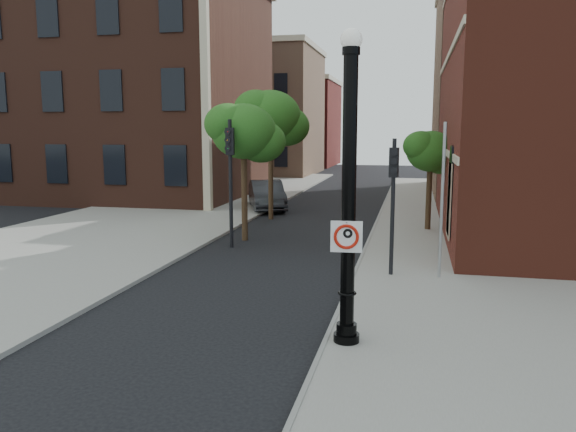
% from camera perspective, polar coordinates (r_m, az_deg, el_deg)
% --- Properties ---
extents(ground, '(120.00, 120.00, 0.00)m').
position_cam_1_polar(ground, '(12.52, -5.59, -11.97)').
color(ground, black).
rests_on(ground, ground).
extents(sidewalk_right, '(8.00, 60.00, 0.12)m').
position_cam_1_polar(sidewalk_right, '(21.67, 18.50, -3.30)').
color(sidewalk_right, gray).
rests_on(sidewalk_right, ground).
extents(sidewalk_left, '(10.00, 50.00, 0.12)m').
position_cam_1_polar(sidewalk_left, '(32.06, -10.80, 0.81)').
color(sidewalk_left, gray).
rests_on(sidewalk_left, ground).
extents(curb_edge, '(0.10, 60.00, 0.14)m').
position_cam_1_polar(curb_edge, '(21.61, 8.01, -2.93)').
color(curb_edge, gray).
rests_on(curb_edge, ground).
extents(victorian_building, '(18.60, 14.60, 17.95)m').
position_cam_1_polar(victorian_building, '(40.47, -17.10, 14.54)').
color(victorian_building, '#50291D').
rests_on(victorian_building, ground).
extents(bg_building_tan_a, '(12.00, 12.00, 12.00)m').
position_cam_1_polar(bg_building_tan_a, '(57.32, -3.26, 10.35)').
color(bg_building_tan_a, '#9B6F54').
rests_on(bg_building_tan_a, ground).
extents(bg_building_red, '(12.00, 12.00, 10.00)m').
position_cam_1_polar(bg_building_red, '(70.87, -0.10, 9.26)').
color(bg_building_red, maroon).
rests_on(bg_building_red, ground).
extents(lamppost, '(0.53, 0.53, 6.32)m').
position_cam_1_polar(lamppost, '(11.16, 6.17, 0.98)').
color(lamppost, black).
rests_on(lamppost, ground).
extents(no_parking_sign, '(0.63, 0.10, 0.63)m').
position_cam_1_polar(no_parking_sign, '(11.10, 5.97, -2.08)').
color(no_parking_sign, white).
rests_on(no_parking_sign, ground).
extents(parked_car, '(3.35, 5.17, 1.61)m').
position_cam_1_polar(parked_car, '(31.30, -2.17, 2.14)').
color(parked_car, '#2B2B30').
rests_on(parked_car, ground).
extents(traffic_signal_left, '(0.34, 0.41, 4.79)m').
position_cam_1_polar(traffic_signal_left, '(21.01, -5.90, 5.47)').
color(traffic_signal_left, black).
rests_on(traffic_signal_left, ground).
extents(traffic_signal_right, '(0.29, 0.35, 4.17)m').
position_cam_1_polar(traffic_signal_right, '(16.75, 10.65, 3.09)').
color(traffic_signal_right, black).
rests_on(traffic_signal_right, ground).
extents(utility_pole, '(0.09, 0.09, 4.64)m').
position_cam_1_polar(utility_pole, '(16.80, 15.37, 1.28)').
color(utility_pole, '#999999').
rests_on(utility_pole, ground).
extents(street_tree_a, '(3.02, 2.73, 5.43)m').
position_cam_1_polar(street_tree_a, '(22.34, -4.40, 8.41)').
color(street_tree_a, '#301F13').
rests_on(street_tree_a, ground).
extents(street_tree_b, '(3.50, 3.17, 6.31)m').
position_cam_1_polar(street_tree_b, '(27.65, -1.68, 9.95)').
color(street_tree_b, '#301F13').
rests_on(street_tree_b, ground).
extents(street_tree_c, '(2.43, 2.19, 4.37)m').
position_cam_1_polar(street_tree_c, '(24.96, 14.33, 6.26)').
color(street_tree_c, '#301F13').
rests_on(street_tree_c, ground).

